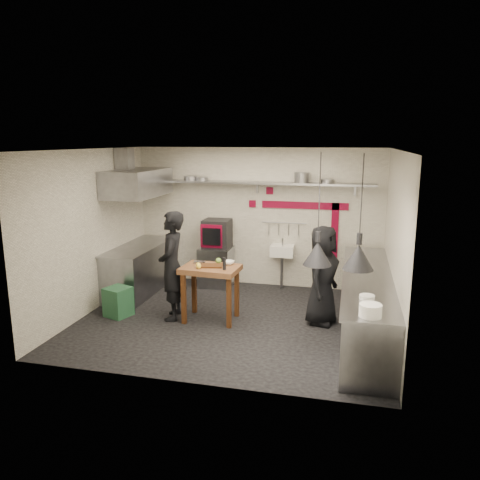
% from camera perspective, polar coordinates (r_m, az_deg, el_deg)
% --- Properties ---
extents(floor, '(5.00, 5.00, 0.00)m').
position_cam_1_polar(floor, '(7.91, -1.00, -9.77)').
color(floor, black).
rests_on(floor, ground).
extents(ceiling, '(5.00, 5.00, 0.00)m').
position_cam_1_polar(ceiling, '(7.33, -1.08, 10.96)').
color(ceiling, beige).
rests_on(ceiling, floor).
extents(wall_back, '(5.00, 0.04, 2.80)m').
position_cam_1_polar(wall_back, '(9.51, 2.14, 2.76)').
color(wall_back, silver).
rests_on(wall_back, floor).
extents(wall_front, '(5.00, 0.04, 2.80)m').
position_cam_1_polar(wall_front, '(5.55, -6.48, -4.19)').
color(wall_front, silver).
rests_on(wall_front, floor).
extents(wall_left, '(0.04, 4.20, 2.80)m').
position_cam_1_polar(wall_left, '(8.46, -17.65, 1.01)').
color(wall_left, silver).
rests_on(wall_left, floor).
extents(wall_right, '(0.04, 4.20, 2.80)m').
position_cam_1_polar(wall_right, '(7.30, 18.34, -0.76)').
color(wall_right, silver).
rests_on(wall_right, floor).
extents(red_band_horiz, '(1.70, 0.02, 0.14)m').
position_cam_1_polar(red_band_horiz, '(9.31, 7.88, 4.19)').
color(red_band_horiz, maroon).
rests_on(red_band_horiz, wall_back).
extents(red_band_vert, '(0.14, 0.02, 1.10)m').
position_cam_1_polar(red_band_vert, '(9.35, 11.46, 1.12)').
color(red_band_vert, maroon).
rests_on(red_band_vert, wall_back).
extents(red_tile_a, '(0.14, 0.02, 0.14)m').
position_cam_1_polar(red_tile_a, '(9.37, 3.65, 6.00)').
color(red_tile_a, maroon).
rests_on(red_tile_a, wall_back).
extents(red_tile_b, '(0.14, 0.02, 0.14)m').
position_cam_1_polar(red_tile_b, '(9.47, 1.53, 4.44)').
color(red_tile_b, maroon).
rests_on(red_tile_b, wall_back).
extents(back_shelf, '(4.60, 0.34, 0.04)m').
position_cam_1_polar(back_shelf, '(9.24, 1.95, 6.99)').
color(back_shelf, slate).
rests_on(back_shelf, wall_back).
extents(shelf_bracket_left, '(0.04, 0.06, 0.24)m').
position_cam_1_polar(shelf_bracket_left, '(9.95, -8.74, 6.65)').
color(shelf_bracket_left, slate).
rests_on(shelf_bracket_left, wall_back).
extents(shelf_bracket_mid, '(0.04, 0.06, 0.24)m').
position_cam_1_polar(shelf_bracket_mid, '(9.40, 2.13, 6.46)').
color(shelf_bracket_mid, slate).
rests_on(shelf_bracket_mid, wall_back).
extents(shelf_bracket_right, '(0.04, 0.06, 0.24)m').
position_cam_1_polar(shelf_bracket_right, '(9.22, 13.85, 6.00)').
color(shelf_bracket_right, slate).
rests_on(shelf_bracket_right, wall_back).
extents(pan_far_left, '(0.32, 0.32, 0.09)m').
position_cam_1_polar(pan_far_left, '(9.60, -6.03, 7.51)').
color(pan_far_left, slate).
rests_on(pan_far_left, back_shelf).
extents(pan_mid_left, '(0.33, 0.33, 0.07)m').
position_cam_1_polar(pan_mid_left, '(9.52, -4.66, 7.44)').
color(pan_mid_left, slate).
rests_on(pan_mid_left, back_shelf).
extents(stock_pot, '(0.31, 0.31, 0.20)m').
position_cam_1_polar(stock_pot, '(9.10, 7.56, 7.57)').
color(stock_pot, slate).
rests_on(stock_pot, back_shelf).
extents(pan_right, '(0.30, 0.30, 0.08)m').
position_cam_1_polar(pan_right, '(9.06, 10.61, 7.07)').
color(pan_right, slate).
rests_on(pan_right, back_shelf).
extents(oven_stand, '(0.64, 0.58, 0.80)m').
position_cam_1_polar(oven_stand, '(9.59, -2.93, -3.29)').
color(oven_stand, slate).
rests_on(oven_stand, floor).
extents(combi_oven, '(0.53, 0.49, 0.58)m').
position_cam_1_polar(combi_oven, '(9.43, -2.81, 0.76)').
color(combi_oven, black).
rests_on(combi_oven, oven_stand).
extents(oven_door, '(0.44, 0.03, 0.46)m').
position_cam_1_polar(oven_door, '(9.20, -3.52, 0.46)').
color(oven_door, maroon).
rests_on(oven_door, combi_oven).
extents(oven_glass, '(0.37, 0.02, 0.34)m').
position_cam_1_polar(oven_glass, '(9.15, -3.50, 0.40)').
color(oven_glass, black).
rests_on(oven_glass, oven_door).
extents(hand_sink, '(0.46, 0.34, 0.22)m').
position_cam_1_polar(hand_sink, '(9.37, 5.19, -1.30)').
color(hand_sink, white).
rests_on(hand_sink, wall_back).
extents(sink_tap, '(0.03, 0.03, 0.14)m').
position_cam_1_polar(sink_tap, '(9.33, 5.21, -0.22)').
color(sink_tap, slate).
rests_on(sink_tap, hand_sink).
extents(sink_drain, '(0.06, 0.06, 0.66)m').
position_cam_1_polar(sink_drain, '(9.44, 5.10, -3.95)').
color(sink_drain, slate).
rests_on(sink_drain, floor).
extents(utensil_rail, '(0.90, 0.02, 0.02)m').
position_cam_1_polar(utensil_rail, '(9.39, 5.38, 2.10)').
color(utensil_rail, slate).
rests_on(utensil_rail, wall_back).
extents(counter_right, '(0.70, 3.80, 0.90)m').
position_cam_1_polar(counter_right, '(7.53, 15.18, -7.69)').
color(counter_right, slate).
rests_on(counter_right, floor).
extents(counter_right_top, '(0.76, 3.90, 0.03)m').
position_cam_1_polar(counter_right_top, '(7.39, 15.38, -4.30)').
color(counter_right_top, slate).
rests_on(counter_right_top, counter_right).
extents(plate_stack, '(0.30, 0.30, 0.15)m').
position_cam_1_polar(plate_stack, '(5.71, 15.61, -8.27)').
color(plate_stack, white).
rests_on(plate_stack, counter_right_top).
extents(small_bowl_right, '(0.24, 0.24, 0.05)m').
position_cam_1_polar(small_bowl_right, '(6.32, 15.22, -6.72)').
color(small_bowl_right, white).
rests_on(small_bowl_right, counter_right_top).
extents(counter_left, '(0.70, 1.90, 0.90)m').
position_cam_1_polar(counter_left, '(9.41, -12.18, -3.54)').
color(counter_left, slate).
rests_on(counter_left, floor).
extents(counter_left_top, '(0.76, 2.00, 0.03)m').
position_cam_1_polar(counter_left_top, '(9.30, -12.30, -0.78)').
color(counter_left_top, slate).
rests_on(counter_left_top, counter_left).
extents(extractor_hood, '(0.78, 1.60, 0.50)m').
position_cam_1_polar(extractor_hood, '(9.09, -12.37, 6.82)').
color(extractor_hood, slate).
rests_on(extractor_hood, ceiling).
extents(hood_duct, '(0.28, 0.28, 0.50)m').
position_cam_1_polar(hood_duct, '(9.17, -13.91, 9.30)').
color(hood_duct, slate).
rests_on(hood_duct, ceiling).
extents(green_bin, '(0.48, 0.48, 0.50)m').
position_cam_1_polar(green_bin, '(8.28, -14.62, -7.29)').
color(green_bin, '#255937').
rests_on(green_bin, floor).
extents(prep_table, '(0.96, 0.70, 0.92)m').
position_cam_1_polar(prep_table, '(7.80, -3.58, -6.51)').
color(prep_table, brown).
rests_on(prep_table, floor).
extents(cutting_board, '(0.39, 0.31, 0.02)m').
position_cam_1_polar(cutting_board, '(7.67, -3.48, -3.15)').
color(cutting_board, '#46240F').
rests_on(cutting_board, prep_table).
extents(pepper_mill, '(0.05, 0.05, 0.20)m').
position_cam_1_polar(pepper_mill, '(7.43, -1.92, -2.92)').
color(pepper_mill, black).
rests_on(pepper_mill, prep_table).
extents(lemon_a, '(0.09, 0.09, 0.08)m').
position_cam_1_polar(lemon_a, '(7.62, -5.12, -3.05)').
color(lemon_a, gold).
rests_on(lemon_a, prep_table).
extents(lemon_b, '(0.10, 0.10, 0.08)m').
position_cam_1_polar(lemon_b, '(7.55, -5.07, -3.21)').
color(lemon_b, gold).
rests_on(lemon_b, prep_table).
extents(veg_ball, '(0.12, 0.12, 0.10)m').
position_cam_1_polar(veg_ball, '(7.81, -2.64, -2.56)').
color(veg_ball, olive).
rests_on(veg_ball, prep_table).
extents(steel_tray, '(0.21, 0.16, 0.03)m').
position_cam_1_polar(steel_tray, '(7.89, -4.96, -2.71)').
color(steel_tray, slate).
rests_on(steel_tray, prep_table).
extents(bowl, '(0.25, 0.25, 0.06)m').
position_cam_1_polar(bowl, '(7.78, -1.38, -2.77)').
color(bowl, white).
rests_on(bowl, prep_table).
extents(heat_lamp_near, '(0.47, 0.47, 1.50)m').
position_cam_1_polar(heat_lamp_near, '(6.22, 9.61, 3.65)').
color(heat_lamp_near, black).
rests_on(heat_lamp_near, ceiling).
extents(heat_lamp_far, '(0.49, 0.49, 1.41)m').
position_cam_1_polar(heat_lamp_far, '(5.80, 14.52, 3.23)').
color(heat_lamp_far, black).
rests_on(heat_lamp_far, ceiling).
extents(chef_left, '(0.57, 0.74, 1.82)m').
position_cam_1_polar(chef_left, '(7.81, -8.29, -3.14)').
color(chef_left, black).
rests_on(chef_left, floor).
extents(chef_right, '(0.71, 0.90, 1.62)m').
position_cam_1_polar(chef_right, '(7.67, 10.01, -4.24)').
color(chef_right, black).
rests_on(chef_right, floor).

